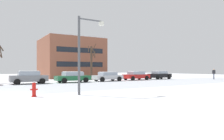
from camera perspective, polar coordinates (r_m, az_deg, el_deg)
fire_hydrant at (r=13.24m, az=-21.28°, el=-5.07°), size 0.44×0.30×0.94m
street_lamp at (r=13.54m, az=-7.88°, el=6.70°), size 1.93×0.36×5.17m
parked_car_gray at (r=24.91m, az=-22.57°, el=-1.89°), size 4.02×2.11×1.49m
parked_car_green at (r=25.89m, az=-11.10°, el=-1.90°), size 4.30×2.08×1.38m
parked_car_silver at (r=28.13m, az=-1.22°, el=-1.79°), size 4.17×2.01×1.30m
parked_car_red at (r=31.14m, az=6.88°, el=-1.54°), size 4.14×2.05×1.36m
parked_car_black at (r=34.72m, az=13.37°, el=-1.34°), size 3.97×2.02×1.38m
pedestrian_crossing at (r=37.21m, az=26.96°, el=-0.80°), size 0.46×0.40×1.73m
tree_far_left at (r=31.63m, az=-5.84°, el=2.37°), size 1.44×1.55×5.70m
building_far_right at (r=41.28m, az=-11.67°, el=3.27°), size 10.98×10.72×7.69m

